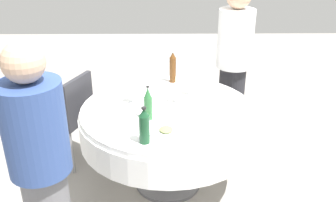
{
  "coord_description": "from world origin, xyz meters",
  "views": [
    {
      "loc": [
        -2.66,
        0.03,
        2.05
      ],
      "look_at": [
        0.0,
        0.0,
        0.8
      ],
      "focal_mm": 39.93,
      "sensor_mm": 36.0,
      "label": 1
    }
  ],
  "objects_px": {
    "bottle_brown_north": "(173,68)",
    "chair_left": "(71,113)",
    "wine_glass_near": "(132,90)",
    "wine_glass_left": "(190,84)",
    "bottle_dark_green_south": "(144,126)",
    "plate_outer": "(234,114)",
    "plate_mid": "(166,131)",
    "plate_front": "(160,95)",
    "dining_table": "(168,124)",
    "plate_rear": "(199,106)",
    "bottle_green_inner": "(148,104)",
    "person_north": "(234,63)",
    "wine_glass_right": "(176,90)",
    "person_south": "(42,170)"
  },
  "relations": [
    {
      "from": "chair_left",
      "to": "person_north",
      "type": "bearing_deg",
      "value": -52.62
    },
    {
      "from": "plate_outer",
      "to": "plate_rear",
      "type": "bearing_deg",
      "value": 59.62
    },
    {
      "from": "plate_outer",
      "to": "plate_rear",
      "type": "xyz_separation_m",
      "value": [
        0.15,
        0.26,
        0.0
      ]
    },
    {
      "from": "plate_outer",
      "to": "plate_rear",
      "type": "relative_size",
      "value": 0.99
    },
    {
      "from": "plate_outer",
      "to": "wine_glass_right",
      "type": "bearing_deg",
      "value": 62.14
    },
    {
      "from": "bottle_dark_green_south",
      "to": "wine_glass_near",
      "type": "height_order",
      "value": "bottle_dark_green_south"
    },
    {
      "from": "dining_table",
      "to": "bottle_green_inner",
      "type": "relative_size",
      "value": 5.3
    },
    {
      "from": "dining_table",
      "to": "wine_glass_right",
      "type": "xyz_separation_m",
      "value": [
        0.09,
        -0.07,
        0.26
      ]
    },
    {
      "from": "wine_glass_right",
      "to": "chair_left",
      "type": "distance_m",
      "value": 1.04
    },
    {
      "from": "dining_table",
      "to": "bottle_dark_green_south",
      "type": "height_order",
      "value": "bottle_dark_green_south"
    },
    {
      "from": "wine_glass_near",
      "to": "plate_rear",
      "type": "distance_m",
      "value": 0.55
    },
    {
      "from": "wine_glass_near",
      "to": "plate_rear",
      "type": "xyz_separation_m",
      "value": [
        -0.09,
        -0.54,
        -0.1
      ]
    },
    {
      "from": "plate_front",
      "to": "person_north",
      "type": "xyz_separation_m",
      "value": [
        0.54,
        -0.72,
        0.09
      ]
    },
    {
      "from": "bottle_brown_north",
      "to": "chair_left",
      "type": "xyz_separation_m",
      "value": [
        -0.19,
        0.93,
        -0.36
      ]
    },
    {
      "from": "chair_left",
      "to": "plate_mid",
      "type": "bearing_deg",
      "value": -109.17
    },
    {
      "from": "bottle_brown_north",
      "to": "wine_glass_left",
      "type": "xyz_separation_m",
      "value": [
        -0.3,
        -0.14,
        -0.04
      ]
    },
    {
      "from": "person_south",
      "to": "chair_left",
      "type": "relative_size",
      "value": 1.79
    },
    {
      "from": "wine_glass_near",
      "to": "plate_mid",
      "type": "bearing_deg",
      "value": -151.24
    },
    {
      "from": "plate_outer",
      "to": "bottle_dark_green_south",
      "type": "bearing_deg",
      "value": 119.92
    },
    {
      "from": "plate_outer",
      "to": "plate_front",
      "type": "bearing_deg",
      "value": 56.76
    },
    {
      "from": "wine_glass_near",
      "to": "wine_glass_left",
      "type": "xyz_separation_m",
      "value": [
        0.15,
        -0.48,
        -0.01
      ]
    },
    {
      "from": "dining_table",
      "to": "plate_mid",
      "type": "distance_m",
      "value": 0.43
    },
    {
      "from": "wine_glass_left",
      "to": "plate_rear",
      "type": "relative_size",
      "value": 0.59
    },
    {
      "from": "bottle_brown_north",
      "to": "bottle_dark_green_south",
      "type": "bearing_deg",
      "value": 168.76
    },
    {
      "from": "bottle_brown_north",
      "to": "chair_left",
      "type": "height_order",
      "value": "bottle_brown_north"
    },
    {
      "from": "bottle_dark_green_south",
      "to": "wine_glass_left",
      "type": "bearing_deg",
      "value": -24.74
    },
    {
      "from": "chair_left",
      "to": "wine_glass_left",
      "type": "bearing_deg",
      "value": -73.85
    },
    {
      "from": "bottle_dark_green_south",
      "to": "person_south",
      "type": "xyz_separation_m",
      "value": [
        -0.41,
        0.55,
        -0.05
      ]
    },
    {
      "from": "bottle_green_inner",
      "to": "plate_outer",
      "type": "relative_size",
      "value": 1.14
    },
    {
      "from": "plate_mid",
      "to": "plate_front",
      "type": "bearing_deg",
      "value": 4.53
    },
    {
      "from": "person_north",
      "to": "chair_left",
      "type": "bearing_deg",
      "value": -124.69
    },
    {
      "from": "chair_left",
      "to": "wine_glass_right",
      "type": "bearing_deg",
      "value": -83.54
    },
    {
      "from": "dining_table",
      "to": "plate_rear",
      "type": "relative_size",
      "value": 5.95
    },
    {
      "from": "bottle_dark_green_south",
      "to": "plate_outer",
      "type": "xyz_separation_m",
      "value": [
        0.38,
        -0.67,
        -0.11
      ]
    },
    {
      "from": "wine_glass_near",
      "to": "plate_outer",
      "type": "distance_m",
      "value": 0.84
    },
    {
      "from": "wine_glass_right",
      "to": "person_south",
      "type": "xyz_separation_m",
      "value": [
        -1.03,
        0.78,
        -0.04
      ]
    },
    {
      "from": "wine_glass_right",
      "to": "wine_glass_left",
      "type": "bearing_deg",
      "value": -38.81
    },
    {
      "from": "bottle_green_inner",
      "to": "person_north",
      "type": "xyz_separation_m",
      "value": [
        0.96,
        -0.8,
        -0.03
      ]
    },
    {
      "from": "bottle_dark_green_south",
      "to": "chair_left",
      "type": "xyz_separation_m",
      "value": [
        0.88,
        0.72,
        -0.34
      ]
    },
    {
      "from": "wine_glass_left",
      "to": "person_south",
      "type": "distance_m",
      "value": 1.49
    },
    {
      "from": "bottle_dark_green_south",
      "to": "person_north",
      "type": "bearing_deg",
      "value": -32.04
    },
    {
      "from": "plate_rear",
      "to": "chair_left",
      "type": "height_order",
      "value": "chair_left"
    },
    {
      "from": "plate_rear",
      "to": "plate_mid",
      "type": "xyz_separation_m",
      "value": [
        -0.41,
        0.26,
        0.0
      ]
    },
    {
      "from": "plate_mid",
      "to": "wine_glass_near",
      "type": "bearing_deg",
      "value": 28.76
    },
    {
      "from": "person_south",
      "to": "bottle_brown_north",
      "type": "bearing_deg",
      "value": -79.95
    },
    {
      "from": "wine_glass_right",
      "to": "person_south",
      "type": "height_order",
      "value": "person_south"
    },
    {
      "from": "plate_rear",
      "to": "person_north",
      "type": "bearing_deg",
      "value": -27.97
    },
    {
      "from": "wine_glass_right",
      "to": "plate_front",
      "type": "distance_m",
      "value": 0.22
    },
    {
      "from": "bottle_dark_green_south",
      "to": "chair_left",
      "type": "relative_size",
      "value": 0.3
    },
    {
      "from": "bottle_dark_green_south",
      "to": "chair_left",
      "type": "height_order",
      "value": "bottle_dark_green_south"
    }
  ]
}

